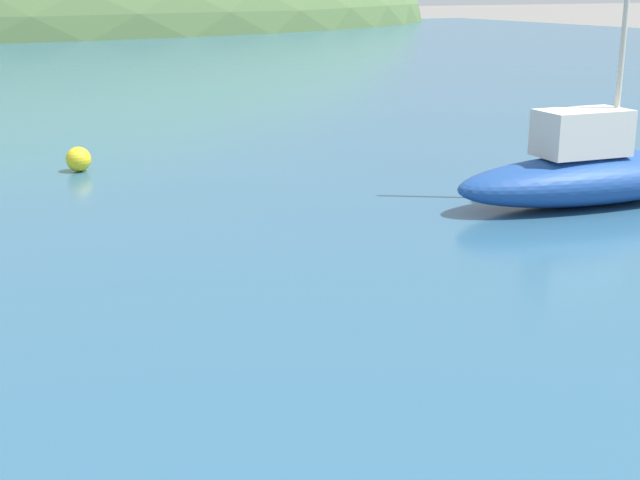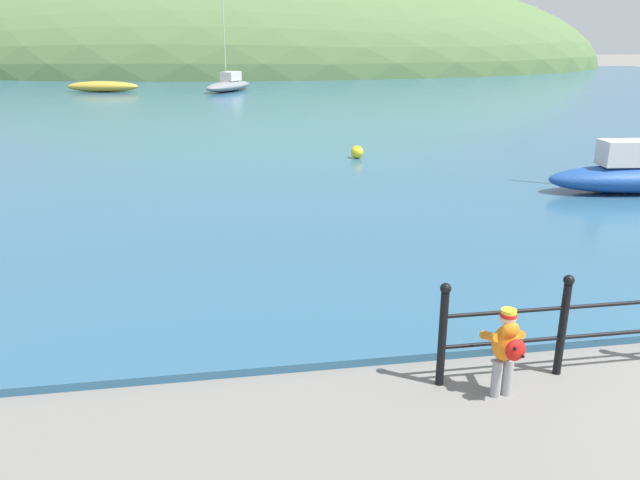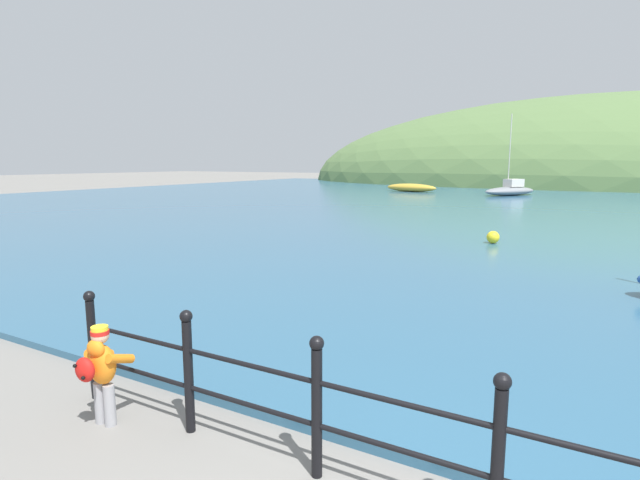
{
  "view_description": "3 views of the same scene",
  "coord_description": "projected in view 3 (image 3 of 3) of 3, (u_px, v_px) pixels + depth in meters",
  "views": [
    {
      "loc": [
        -5.15,
        0.35,
        2.88
      ],
      "look_at": [
        -2.41,
        5.6,
        1.16
      ],
      "focal_mm": 50.0,
      "sensor_mm": 36.0,
      "label": 1
    },
    {
      "loc": [
        -6.36,
        -4.26,
        3.71
      ],
      "look_at": [
        -4.98,
        4.06,
        0.89
      ],
      "focal_mm": 35.0,
      "sensor_mm": 36.0,
      "label": 2
    },
    {
      "loc": [
        0.63,
        -1.76,
        2.57
      ],
      "look_at": [
        -3.78,
        5.98,
        1.17
      ],
      "focal_mm": 28.0,
      "sensor_mm": 36.0,
      "label": 3
    }
  ],
  "objects": [
    {
      "name": "iron_railing",
      "position": [
        399.0,
        425.0,
        3.68
      ],
      "size": [
        7.14,
        0.12,
        1.21
      ],
      "color": "black",
      "rests_on": "ground"
    },
    {
      "name": "far_hillside",
      "position": [
        599.0,
        184.0,
        58.36
      ],
      "size": [
        72.52,
        39.89,
        20.28
      ],
      "color": "#567542",
      "rests_on": "ground"
    },
    {
      "name": "boat_twin_mast",
      "position": [
        510.0,
        190.0,
        36.86
      ],
      "size": [
        3.82,
        4.86,
        5.89
      ],
      "color": "gray",
      "rests_on": "water"
    },
    {
      "name": "child_in_coat",
      "position": [
        101.0,
        366.0,
        4.83
      ],
      "size": [
        0.4,
        0.54,
        1.0
      ],
      "color": "#99999E",
      "rests_on": "ground"
    },
    {
      "name": "water",
      "position": [
        591.0,
        204.0,
        29.68
      ],
      "size": [
        80.0,
        60.0,
        0.1
      ],
      "primitive_type": "cube",
      "color": "#2D5B7A",
      "rests_on": "ground"
    },
    {
      "name": "mooring_buoy",
      "position": [
        493.0,
        237.0,
        15.21
      ],
      "size": [
        0.38,
        0.38,
        0.38
      ],
      "primitive_type": "sphere",
      "color": "yellow",
      "rests_on": "water"
    },
    {
      "name": "boat_nearest_quay",
      "position": [
        411.0,
        188.0,
        41.39
      ],
      "size": [
        4.66,
        1.91,
        0.67
      ],
      "color": "gold",
      "rests_on": "water"
    }
  ]
}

